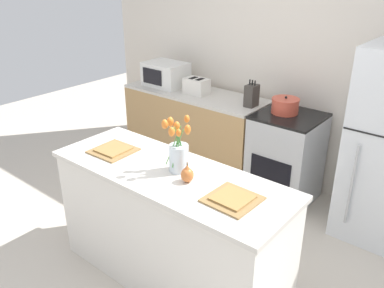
{
  "coord_description": "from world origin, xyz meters",
  "views": [
    {
      "loc": [
        1.68,
        -1.8,
        2.25
      ],
      "look_at": [
        0.0,
        0.25,
        1.05
      ],
      "focal_mm": 38.0,
      "sensor_mm": 36.0,
      "label": 1
    }
  ],
  "objects_px": {
    "flower_vase": "(178,152)",
    "knife_block": "(252,96)",
    "plate_setting_left": "(113,150)",
    "cooking_pot": "(285,106)",
    "pear_figurine": "(187,174)",
    "plate_setting_right": "(232,199)",
    "toaster": "(197,86)",
    "microwave": "(166,74)",
    "stove_range": "(285,158)"
  },
  "relations": [
    {
      "from": "toaster",
      "to": "pear_figurine",
      "type": "bearing_deg",
      "value": -52.95
    },
    {
      "from": "toaster",
      "to": "knife_block",
      "type": "height_order",
      "value": "knife_block"
    },
    {
      "from": "flower_vase",
      "to": "microwave",
      "type": "xyz_separation_m",
      "value": [
        -1.54,
        1.54,
        -0.03
      ]
    },
    {
      "from": "toaster",
      "to": "cooking_pot",
      "type": "bearing_deg",
      "value": 2.99
    },
    {
      "from": "pear_figurine",
      "to": "knife_block",
      "type": "distance_m",
      "value": 1.7
    },
    {
      "from": "cooking_pot",
      "to": "flower_vase",
      "type": "bearing_deg",
      "value": -89.62
    },
    {
      "from": "pear_figurine",
      "to": "cooking_pot",
      "type": "xyz_separation_m",
      "value": [
        -0.16,
        1.65,
        -0.0
      ]
    },
    {
      "from": "plate_setting_left",
      "to": "cooking_pot",
      "type": "xyz_separation_m",
      "value": [
        0.57,
        1.65,
        0.04
      ]
    },
    {
      "from": "flower_vase",
      "to": "knife_block",
      "type": "height_order",
      "value": "flower_vase"
    },
    {
      "from": "plate_setting_left",
      "to": "cooking_pot",
      "type": "height_order",
      "value": "cooking_pot"
    },
    {
      "from": "stove_range",
      "to": "cooking_pot",
      "type": "relative_size",
      "value": 3.42
    },
    {
      "from": "flower_vase",
      "to": "toaster",
      "type": "distance_m",
      "value": 1.85
    },
    {
      "from": "plate_setting_left",
      "to": "toaster",
      "type": "distance_m",
      "value": 1.67
    },
    {
      "from": "stove_range",
      "to": "flower_vase",
      "type": "bearing_deg",
      "value": -92.19
    },
    {
      "from": "pear_figurine",
      "to": "plate_setting_left",
      "type": "bearing_deg",
      "value": -179.91
    },
    {
      "from": "microwave",
      "to": "pear_figurine",
      "type": "bearing_deg",
      "value": -43.89
    },
    {
      "from": "plate_setting_left",
      "to": "microwave",
      "type": "relative_size",
      "value": 0.64
    },
    {
      "from": "stove_range",
      "to": "plate_setting_left",
      "type": "bearing_deg",
      "value": -111.59
    },
    {
      "from": "stove_range",
      "to": "toaster",
      "type": "bearing_deg",
      "value": -178.4
    },
    {
      "from": "stove_range",
      "to": "knife_block",
      "type": "bearing_deg",
      "value": -178.62
    },
    {
      "from": "stove_range",
      "to": "cooking_pot",
      "type": "distance_m",
      "value": 0.53
    },
    {
      "from": "microwave",
      "to": "knife_block",
      "type": "relative_size",
      "value": 1.78
    },
    {
      "from": "flower_vase",
      "to": "microwave",
      "type": "distance_m",
      "value": 2.18
    },
    {
      "from": "plate_setting_right",
      "to": "plate_setting_left",
      "type": "bearing_deg",
      "value": 180.0
    },
    {
      "from": "toaster",
      "to": "microwave",
      "type": "height_order",
      "value": "microwave"
    },
    {
      "from": "pear_figurine",
      "to": "toaster",
      "type": "relative_size",
      "value": 0.5
    },
    {
      "from": "stove_range",
      "to": "toaster",
      "type": "distance_m",
      "value": 1.24
    },
    {
      "from": "plate_setting_left",
      "to": "plate_setting_right",
      "type": "bearing_deg",
      "value": 0.0
    },
    {
      "from": "plate_setting_right",
      "to": "knife_block",
      "type": "distance_m",
      "value": 1.84
    },
    {
      "from": "plate_setting_left",
      "to": "knife_block",
      "type": "xyz_separation_m",
      "value": [
        0.22,
        1.62,
        0.08
      ]
    },
    {
      "from": "pear_figurine",
      "to": "knife_block",
      "type": "bearing_deg",
      "value": 107.66
    },
    {
      "from": "plate_setting_left",
      "to": "plate_setting_right",
      "type": "relative_size",
      "value": 1.0
    },
    {
      "from": "stove_range",
      "to": "knife_block",
      "type": "distance_m",
      "value": 0.71
    },
    {
      "from": "flower_vase",
      "to": "microwave",
      "type": "bearing_deg",
      "value": 134.99
    },
    {
      "from": "pear_figurine",
      "to": "plate_setting_right",
      "type": "distance_m",
      "value": 0.36
    },
    {
      "from": "plate_setting_left",
      "to": "stove_range",
      "type": "bearing_deg",
      "value": 68.41
    },
    {
      "from": "plate_setting_right",
      "to": "microwave",
      "type": "xyz_separation_m",
      "value": [
        -2.05,
        1.63,
        0.1
      ]
    },
    {
      "from": "toaster",
      "to": "knife_block",
      "type": "bearing_deg",
      "value": 1.75
    },
    {
      "from": "flower_vase",
      "to": "knife_block",
      "type": "distance_m",
      "value": 1.58
    },
    {
      "from": "plate_setting_right",
      "to": "knife_block",
      "type": "bearing_deg",
      "value": 118.31
    },
    {
      "from": "stove_range",
      "to": "cooking_pot",
      "type": "bearing_deg",
      "value": 161.48
    },
    {
      "from": "pear_figurine",
      "to": "cooking_pot",
      "type": "relative_size",
      "value": 0.53
    },
    {
      "from": "plate_setting_left",
      "to": "toaster",
      "type": "height_order",
      "value": "toaster"
    },
    {
      "from": "pear_figurine",
      "to": "knife_block",
      "type": "relative_size",
      "value": 0.52
    },
    {
      "from": "microwave",
      "to": "knife_block",
      "type": "xyz_separation_m",
      "value": [
        1.18,
        -0.01,
        -0.02
      ]
    },
    {
      "from": "flower_vase",
      "to": "pear_figurine",
      "type": "xyz_separation_m",
      "value": [
        0.15,
        -0.08,
        -0.09
      ]
    },
    {
      "from": "stove_range",
      "to": "plate_setting_left",
      "type": "height_order",
      "value": "plate_setting_left"
    },
    {
      "from": "stove_range",
      "to": "cooking_pot",
      "type": "xyz_separation_m",
      "value": [
        -0.07,
        0.02,
        0.53
      ]
    },
    {
      "from": "knife_block",
      "to": "flower_vase",
      "type": "bearing_deg",
      "value": -76.51
    },
    {
      "from": "toaster",
      "to": "cooking_pot",
      "type": "height_order",
      "value": "toaster"
    }
  ]
}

